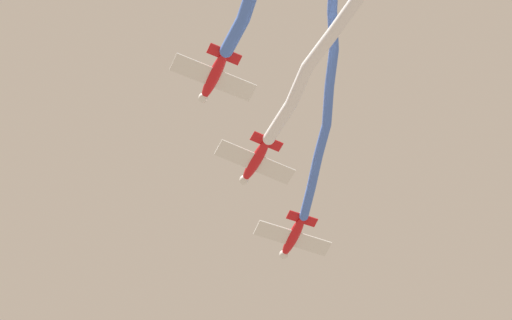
% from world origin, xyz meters
% --- Properties ---
extents(airplane_lead, '(5.12, 5.31, 1.51)m').
position_xyz_m(airplane_lead, '(1.90, 0.61, 60.88)').
color(airplane_lead, red).
extents(smoke_trail_lead, '(19.10, 9.93, 4.60)m').
position_xyz_m(smoke_trail_lead, '(12.39, 7.16, 62.85)').
color(smoke_trail_lead, '#4C75DB').
extents(airplane_left_wing, '(5.41, 5.00, 1.51)m').
position_xyz_m(airplane_left_wing, '(9.30, 0.51, 61.13)').
color(airplane_left_wing, red).
extents(smoke_trail_left_wing, '(14.20, 18.23, 1.56)m').
position_xyz_m(smoke_trail_left_wing, '(17.68, 10.60, 61.00)').
color(smoke_trail_left_wing, white).
extents(airplane_right_wing, '(5.31, 5.12, 1.51)m').
position_xyz_m(airplane_right_wing, '(16.70, 0.42, 61.38)').
color(airplane_right_wing, red).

